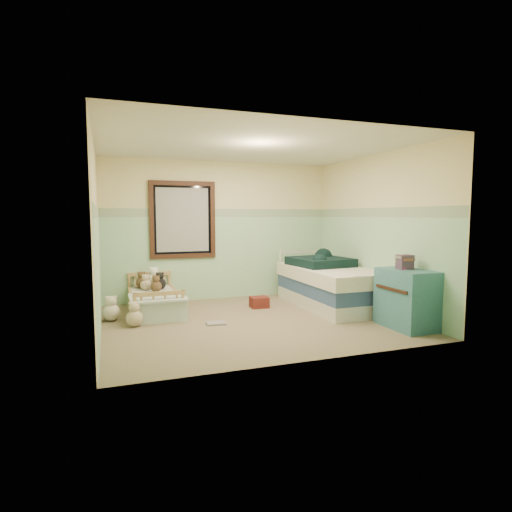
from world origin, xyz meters
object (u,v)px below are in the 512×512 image
object	(u,v)px
plush_floor_cream	(111,312)
dresser	(407,299)
red_pillow	(259,302)
toddler_bed_frame	(154,306)
twin_bed_frame	(331,300)
plush_floor_tan	(134,318)
floor_book	(216,323)

from	to	relation	value
plush_floor_cream	dresser	size ratio (longest dim) A/B	0.31
red_pillow	toddler_bed_frame	bearing A→B (deg)	171.55
toddler_bed_frame	red_pillow	world-z (taller)	toddler_bed_frame
toddler_bed_frame	plush_floor_cream	distance (m)	0.75
plush_floor_cream	red_pillow	bearing A→B (deg)	2.71
plush_floor_cream	twin_bed_frame	xyz separation A→B (m)	(3.50, -0.22, -0.01)
twin_bed_frame	dresser	bearing A→B (deg)	-79.20
plush_floor_tan	dresser	distance (m)	3.74
dresser	red_pillow	world-z (taller)	dresser
twin_bed_frame	floor_book	world-z (taller)	twin_bed_frame
twin_bed_frame	dresser	world-z (taller)	dresser
plush_floor_cream	floor_book	size ratio (longest dim) A/B	0.93
plush_floor_tan	dresser	size ratio (longest dim) A/B	0.29
toddler_bed_frame	plush_floor_tan	world-z (taller)	plush_floor_tan
toddler_bed_frame	dresser	distance (m)	3.79
toddler_bed_frame	dresser	world-z (taller)	dresser
floor_book	plush_floor_tan	bearing A→B (deg)	172.51
dresser	floor_book	bearing A→B (deg)	156.31
red_pillow	floor_book	bearing A→B (deg)	-139.72
dresser	red_pillow	distance (m)	2.38
plush_floor_tan	plush_floor_cream	bearing A→B (deg)	123.99
toddler_bed_frame	twin_bed_frame	world-z (taller)	twin_bed_frame
plush_floor_cream	plush_floor_tan	distance (m)	0.54
dresser	floor_book	world-z (taller)	dresser
plush_floor_tan	dresser	bearing A→B (deg)	-20.42
red_pillow	dresser	bearing A→B (deg)	-51.88
dresser	plush_floor_cream	bearing A→B (deg)	155.29
red_pillow	floor_book	xyz separation A→B (m)	(-0.95, -0.80, -0.08)
toddler_bed_frame	floor_book	distance (m)	1.29
dresser	floor_book	xyz separation A→B (m)	(-2.40, 1.05, -0.39)
plush_floor_tan	red_pillow	bearing A→B (deg)	15.25
plush_floor_cream	floor_book	distance (m)	1.56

